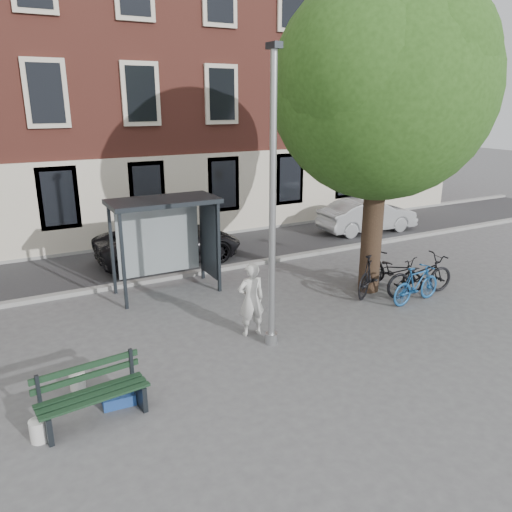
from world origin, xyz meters
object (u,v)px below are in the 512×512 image
object	(u,v)px
car_dark	(169,242)
car_silver	(367,215)
bus_shelter	(177,223)
bike_a	(420,275)
notice_sign	(371,230)
painter	(251,300)
bike_c	(394,271)
bench	(93,396)
lamppost	(272,219)
bike_b	(417,284)
bike_d	(371,273)

from	to	relation	value
car_dark	car_silver	xyz separation A→B (m)	(8.32, -0.03, 0.01)
bus_shelter	bike_a	size ratio (longest dim) A/B	1.35
car_dark	bus_shelter	bearing A→B (deg)	166.97
notice_sign	bike_a	bearing A→B (deg)	-99.28
painter	bike_c	world-z (taller)	painter
bench	car_silver	xyz separation A→B (m)	(12.25, 7.60, 0.24)
car_silver	bike_c	bearing A→B (deg)	150.01
car_dark	notice_sign	distance (m)	6.49
bus_shelter	car_silver	distance (m)	9.34
bus_shelter	bike_a	bearing A→B (deg)	-32.28
car_dark	car_silver	size ratio (longest dim) A/B	1.17
bike_a	lamppost	bearing A→B (deg)	102.42
bike_b	bus_shelter	bearing A→B (deg)	48.04
notice_sign	bike_c	bearing A→B (deg)	-108.49
bus_shelter	bike_a	world-z (taller)	bus_shelter
bike_b	bike_d	world-z (taller)	bike_d
bike_c	bike_d	bearing A→B (deg)	167.30
notice_sign	lamppost	bearing A→B (deg)	-150.25
bus_shelter	notice_sign	distance (m)	6.11
lamppost	notice_sign	world-z (taller)	lamppost
painter	bench	xyz separation A→B (m)	(-3.77, -1.54, -0.43)
painter	bike_c	distance (m)	5.07
lamppost	painter	size ratio (longest dim) A/B	3.58
bench	bike_b	world-z (taller)	bike_b
bike_b	bike_d	bearing A→B (deg)	23.53
bike_b	car_dark	size ratio (longest dim) A/B	0.35
bike_a	car_silver	distance (m)	6.91
painter	car_dark	world-z (taller)	painter
lamppost	bike_b	bearing A→B (deg)	2.71
lamppost	car_silver	xyz separation A→B (m)	(8.30, 6.64, -2.12)
car_silver	bus_shelter	bearing A→B (deg)	109.42
painter	car_silver	world-z (taller)	painter
bus_shelter	painter	distance (m)	3.70
bike_b	painter	bearing A→B (deg)	80.81
bike_a	bike_d	world-z (taller)	bike_d
painter	bike_a	distance (m)	5.17
bench	bike_d	xyz separation A→B (m)	(7.87, 2.26, 0.16)
lamppost	bike_a	xyz separation A→B (m)	(4.98, 0.58, -2.23)
lamppost	bike_c	xyz separation A→B (m)	(4.81, 1.37, -2.31)
bus_shelter	car_dark	bearing A→B (deg)	77.04
bike_b	car_dark	bearing A→B (deg)	30.35
bus_shelter	bike_c	size ratio (longest dim) A/B	1.59
bike_a	bike_d	xyz separation A→B (m)	(-1.06, 0.73, 0.03)
painter	bench	distance (m)	4.10
bus_shelter	bench	world-z (taller)	bus_shelter
bench	bike_c	size ratio (longest dim) A/B	1.03
notice_sign	painter	bearing A→B (deg)	-155.89
bike_b	car_dark	world-z (taller)	car_dark
painter	lamppost	bearing A→B (deg)	113.20
bike_d	bike_c	bearing A→B (deg)	-116.39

